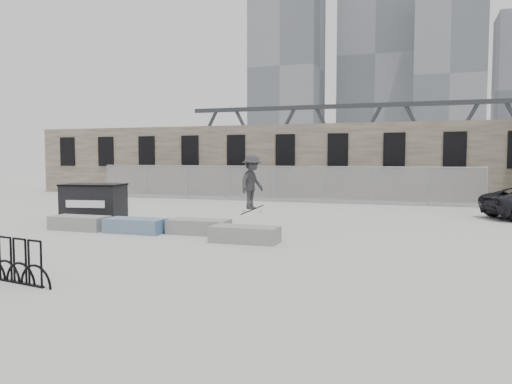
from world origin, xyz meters
TOP-DOWN VIEW (x-y plane):
  - ground at (0.00, 0.00)m, footprint 120.00×120.00m
  - stone_wall at (0.00, 16.24)m, footprint 36.00×2.58m
  - chainlink_fence at (-0.00, 12.50)m, footprint 22.06×0.06m
  - planter_far_left at (-3.22, -0.17)m, footprint 2.00×0.90m
  - planter_center_left at (-1.02, -0.15)m, footprint 2.00×0.90m
  - planter_center_right at (1.07, 0.30)m, footprint 2.00×0.90m
  - planter_offset at (3.05, -0.74)m, footprint 2.00×0.90m
  - dumpster at (-4.00, 1.69)m, footprint 2.45×1.73m
  - skyline_towers at (-1.01, 93.81)m, footprint 58.00×28.00m
  - truss_bridge at (10.00, 55.00)m, footprint 70.00×3.00m
  - skateboarder at (2.71, 0.90)m, footprint 0.89×1.25m

SIDE VIEW (x-z plane):
  - ground at x=0.00m, z-range 0.00..0.00m
  - planter_far_left at x=-3.22m, z-range 0.02..0.50m
  - planter_center_left at x=-1.02m, z-range 0.02..0.50m
  - planter_center_right at x=1.07m, z-range 0.02..0.50m
  - planter_offset at x=3.05m, z-range 0.02..0.50m
  - dumpster at x=-4.00m, z-range 0.01..1.49m
  - chainlink_fence at x=0.00m, z-range 0.03..2.05m
  - skateboarder at x=2.71m, z-range 0.71..2.66m
  - stone_wall at x=0.00m, z-range 0.01..4.51m
  - truss_bridge at x=10.00m, z-range -0.77..9.03m
  - skyline_towers at x=-1.01m, z-range -3.21..44.79m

